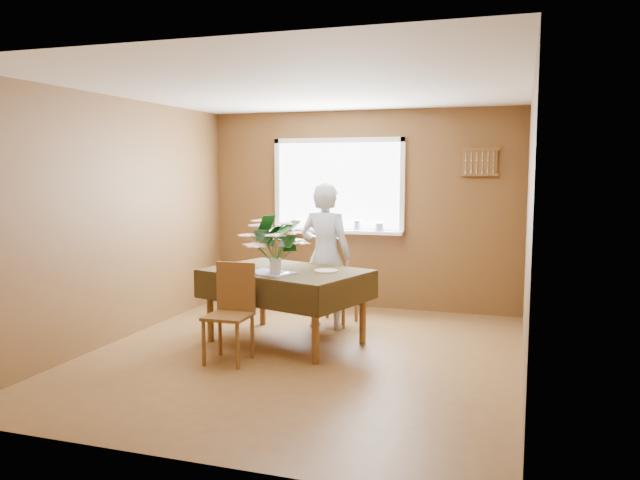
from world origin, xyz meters
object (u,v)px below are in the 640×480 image
(chair_far, at_px, (332,277))
(flower_bouquet, at_px, (275,240))
(seated_woman, at_px, (326,256))
(dining_table, at_px, (286,279))
(chair_near, at_px, (232,307))

(chair_far, distance_m, flower_bouquet, 1.21)
(flower_bouquet, bearing_deg, seated_woman, 75.94)
(flower_bouquet, bearing_deg, chair_far, 76.19)
(chair_far, xyz_separation_m, seated_woman, (-0.03, -0.14, 0.26))
(dining_table, relative_size, chair_far, 1.77)
(chair_near, distance_m, seated_woman, 1.49)
(chair_near, bearing_deg, chair_far, 70.67)
(chair_far, bearing_deg, flower_bouquet, 84.06)
(chair_near, xyz_separation_m, seated_woman, (0.47, 1.38, 0.31))
(chair_near, bearing_deg, flower_bouquet, 61.39)
(chair_far, bearing_deg, dining_table, 81.75)
(chair_far, bearing_deg, chair_near, 79.53)
(chair_far, relative_size, chair_near, 1.12)
(seated_woman, xyz_separation_m, flower_bouquet, (-0.23, -0.91, 0.27))
(dining_table, distance_m, chair_near, 0.77)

